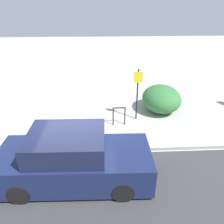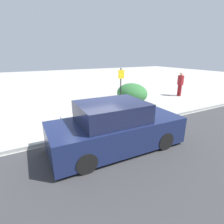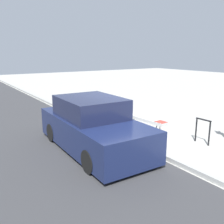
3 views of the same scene
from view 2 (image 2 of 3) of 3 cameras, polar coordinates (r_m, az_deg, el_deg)
The scene contains 8 objects.
ground_plane at distance 7.11m, azimuth -4.05°, elevation -6.68°, with size 60.00×60.00×0.00m, color #ADAAA3.
curb at distance 7.09m, azimuth -4.06°, elevation -6.20°, with size 60.00×0.20×0.13m.
bench at distance 7.72m, azimuth -9.50°, elevation -0.70°, with size 1.93×0.44×0.59m.
bike_rack at distance 9.17m, azimuth -0.01°, elevation 2.53°, with size 0.55×0.06×0.83m.
sign_post at distance 9.79m, azimuth 2.90°, elevation 8.82°, with size 0.36×0.08×2.30m.
shrub_hedge at distance 11.29m, azimuth 6.52°, elevation 6.09°, with size 1.82×2.13×1.25m.
pedestrian at distance 14.08m, azimuth 21.39°, elevation 8.70°, with size 0.25×0.42×1.76m.
parked_car_near at distance 5.75m, azimuth 1.13°, elevation -5.27°, with size 4.41×1.95×1.59m.
Camera 2 is at (-2.61, -5.89, 3.01)m, focal length 28.00 mm.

